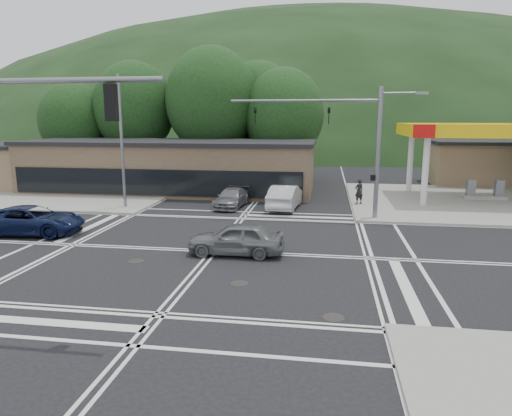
# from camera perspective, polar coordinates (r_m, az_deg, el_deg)

# --- Properties ---
(ground) EXTENTS (120.00, 120.00, 0.00)m
(ground) POSITION_cam_1_polar(r_m,az_deg,el_deg) (21.70, -5.30, -5.40)
(ground) COLOR black
(ground) RESTS_ON ground
(sidewalk_ne) EXTENTS (16.00, 16.00, 0.15)m
(sidewalk_ne) POSITION_cam_1_polar(r_m,az_deg,el_deg) (37.02, 24.09, 0.75)
(sidewalk_ne) COLOR gray
(sidewalk_ne) RESTS_ON ground
(sidewalk_nw) EXTENTS (16.00, 16.00, 0.15)m
(sidewalk_nw) POSITION_cam_1_polar(r_m,az_deg,el_deg) (40.97, -20.80, 1.92)
(sidewalk_nw) COLOR gray
(sidewalk_nw) RESTS_ON ground
(gas_station_canopy) EXTENTS (12.32, 8.34, 5.75)m
(gas_station_canopy) POSITION_cam_1_polar(r_m,az_deg,el_deg) (38.06, 27.22, 8.29)
(gas_station_canopy) COLOR silver
(gas_station_canopy) RESTS_ON ground
(convenience_store) EXTENTS (10.00, 6.00, 3.80)m
(convenience_store) POSITION_cam_1_polar(r_m,az_deg,el_deg) (47.73, 26.98, 4.87)
(convenience_store) COLOR #846B4F
(convenience_store) RESTS_ON ground
(commercial_row) EXTENTS (24.00, 8.00, 4.00)m
(commercial_row) POSITION_cam_1_polar(r_m,az_deg,el_deg) (39.63, -10.68, 4.98)
(commercial_row) COLOR brown
(commercial_row) RESTS_ON ground
(commercial_nw) EXTENTS (8.00, 7.00, 3.60)m
(commercial_nw) POSITION_cam_1_polar(r_m,az_deg,el_deg) (47.41, -29.29, 4.50)
(commercial_nw) COLOR #846B4F
(commercial_nw) RESTS_ON ground
(hill_north) EXTENTS (252.00, 126.00, 140.00)m
(hill_north) POSITION_cam_1_polar(r_m,az_deg,el_deg) (110.45, 6.15, 7.99)
(hill_north) COLOR black
(hill_north) RESTS_ON ground
(tree_n_a) EXTENTS (8.00, 8.00, 11.75)m
(tree_n_a) POSITION_cam_1_polar(r_m,az_deg,el_deg) (48.13, -14.99, 12.01)
(tree_n_a) COLOR #382619
(tree_n_a) RESTS_ON ground
(tree_n_b) EXTENTS (9.00, 9.00, 12.98)m
(tree_n_b) POSITION_cam_1_polar(r_m,az_deg,el_deg) (45.56, -5.53, 13.21)
(tree_n_b) COLOR #382619
(tree_n_b) RESTS_ON ground
(tree_n_c) EXTENTS (7.60, 7.60, 10.87)m
(tree_n_c) POSITION_cam_1_polar(r_m,az_deg,el_deg) (44.35, 3.49, 11.62)
(tree_n_c) COLOR #382619
(tree_n_c) RESTS_ON ground
(tree_n_d) EXTENTS (6.80, 6.80, 9.76)m
(tree_n_d) POSITION_cam_1_polar(r_m,az_deg,el_deg) (49.94, -21.80, 10.06)
(tree_n_d) COLOR #382619
(tree_n_d) RESTS_ON ground
(tree_n_e) EXTENTS (8.40, 8.40, 11.98)m
(tree_n_e) POSITION_cam_1_polar(r_m,az_deg,el_deg) (48.69, 0.35, 12.37)
(tree_n_e) COLOR #382619
(tree_n_e) RESTS_ON ground
(streetlight_nw) EXTENTS (2.50, 0.25, 9.00)m
(streetlight_nw) POSITION_cam_1_polar(r_m,az_deg,el_deg) (32.18, -16.38, 8.76)
(streetlight_nw) COLOR slate
(streetlight_nw) RESTS_ON ground
(signal_mast_ne) EXTENTS (11.65, 0.30, 8.00)m
(signal_mast_ne) POSITION_cam_1_polar(r_m,az_deg,el_deg) (28.43, 12.57, 8.72)
(signal_mast_ne) COLOR slate
(signal_mast_ne) RESTS_ON ground
(car_blue_west) EXTENTS (5.70, 3.01, 1.53)m
(car_blue_west) POSITION_cam_1_polar(r_m,az_deg,el_deg) (27.38, -26.25, -1.38)
(car_blue_west) COLOR #0C1537
(car_blue_west) RESTS_ON ground
(car_grey_center) EXTENTS (4.41, 1.80, 1.50)m
(car_grey_center) POSITION_cam_1_polar(r_m,az_deg,el_deg) (20.97, -2.49, -3.83)
(car_grey_center) COLOR slate
(car_grey_center) RESTS_ON ground
(car_queue_a) EXTENTS (2.20, 5.15, 1.65)m
(car_queue_a) POSITION_cam_1_polar(r_m,az_deg,el_deg) (31.53, 3.67, 1.42)
(car_queue_a) COLOR silver
(car_queue_a) RESTS_ON ground
(car_queue_b) EXTENTS (1.95, 4.57, 1.54)m
(car_queue_b) POSITION_cam_1_polar(r_m,az_deg,el_deg) (39.18, 2.64, 3.28)
(car_queue_b) COLOR #B9B9B4
(car_queue_b) RESTS_ON ground
(car_northbound) EXTENTS (2.11, 4.57, 1.29)m
(car_northbound) POSITION_cam_1_polar(r_m,az_deg,el_deg) (32.09, -3.07, 1.28)
(car_northbound) COLOR slate
(car_northbound) RESTS_ON ground
(pedestrian) EXTENTS (0.76, 0.67, 1.76)m
(pedestrian) POSITION_cam_1_polar(r_m,az_deg,el_deg) (33.25, 12.75, 2.03)
(pedestrian) COLOR black
(pedestrian) RESTS_ON sidewalk_ne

